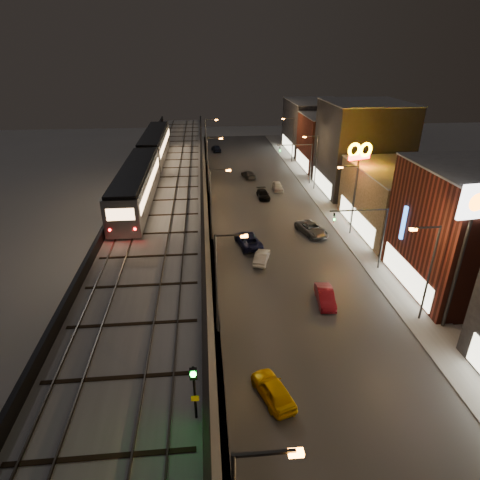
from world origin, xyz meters
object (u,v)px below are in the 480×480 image
rail_signal (194,384)px  car_onc_white (263,195)px  car_far_white (216,148)px  subway_train (147,161)px  car_taxi (273,390)px  car_onc_silver (325,297)px  car_near_white (262,258)px  car_onc_red (278,187)px  car_mid_silver (248,240)px  car_mid_dark (248,175)px  car_onc_dark (311,229)px  sign_citgo (471,220)px

rail_signal → car_onc_white: rail_signal is taller
rail_signal → car_far_white: size_ratio=0.68×
subway_train → car_taxi: subway_train is taller
car_taxi → car_onc_silver: 12.61m
car_taxi → car_near_white: car_taxi is taller
car_near_white → car_onc_silver: (4.78, -8.35, 0.05)m
car_onc_white → car_onc_red: bearing=48.8°
subway_train → rail_signal: (6.40, -38.49, 0.23)m
car_mid_silver → car_onc_red: (7.19, 20.20, -0.07)m
rail_signal → car_mid_dark: 59.12m
car_onc_silver → car_onc_dark: car_onc_dark is taller
car_near_white → car_onc_white: car_near_white is taller
rail_signal → car_near_white: 27.99m
car_onc_white → rail_signal: bearing=-103.9°
car_near_white → car_onc_red: bearing=-86.4°
car_far_white → car_mid_dark: bearing=95.0°
car_near_white → car_onc_dark: size_ratio=0.75×
car_mid_silver → sign_citgo: sign_citgo is taller
car_near_white → sign_citgo: sign_citgo is taller
car_onc_red → sign_citgo: bearing=-77.4°
rail_signal → car_mid_dark: rail_signal is taller
car_far_white → car_onc_red: (9.13, -28.74, -0.08)m
subway_train → car_onc_silver: 28.63m
car_far_white → car_near_white: bearing=84.8°
car_mid_dark → sign_citgo: bearing=94.1°
car_near_white → car_mid_silver: size_ratio=0.74×
car_mid_silver → car_onc_dark: car_mid_silver is taller
car_onc_silver → car_onc_dark: (2.60, 15.17, 0.04)m
car_mid_dark → car_onc_dark: 25.71m
car_near_white → sign_citgo: (13.85, -12.73, 9.30)m
subway_train → rail_signal: size_ratio=12.95×
subway_train → car_mid_dark: bearing=51.9°
car_near_white → car_onc_white: size_ratio=0.92×
subway_train → car_mid_dark: size_ratio=8.70×
car_mid_dark → car_onc_white: 11.14m
car_onc_silver → car_onc_red: size_ratio=1.07×
car_mid_silver → car_onc_silver: bearing=104.1°
car_taxi → car_onc_silver: (6.68, 10.69, -0.04)m
car_mid_silver → car_mid_dark: bearing=-107.0°
car_mid_silver → car_far_white: car_far_white is taller
rail_signal → car_far_white: 79.66m
car_mid_dark → car_taxi: bearing=74.9°
car_taxi → car_mid_silver: (0.87, 23.34, 0.01)m
subway_train → car_onc_dark: size_ratio=7.41×
car_taxi → car_onc_silver: bearing=-140.6°
subway_train → sign_citgo: 37.02m
subway_train → sign_citgo: size_ratio=3.02×
rail_signal → car_mid_silver: size_ratio=0.57×
car_mid_silver → car_onc_red: size_ratio=1.35×
sign_citgo → subway_train: bearing=136.9°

